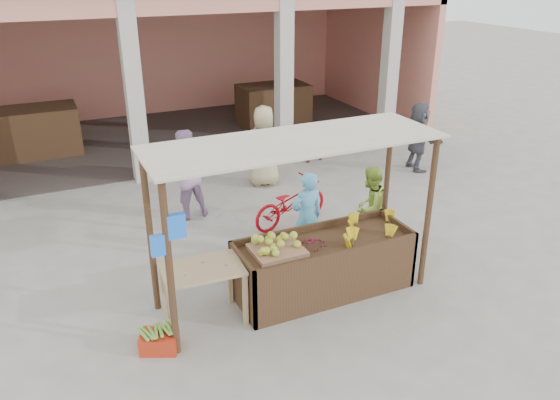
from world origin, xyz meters
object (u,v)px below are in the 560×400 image
fruit_stall (324,267)px  motorcycle (291,202)px  side_table (203,277)px  vendor_green (370,205)px  vendor_blue (307,214)px  red_crate (159,342)px

fruit_stall → motorcycle: size_ratio=1.52×
fruit_stall → side_table: 1.86m
vendor_green → motorcycle: vendor_green is taller
fruit_stall → vendor_blue: bearing=78.1°
vendor_blue → motorcycle: size_ratio=0.96×
fruit_stall → motorcycle: bearing=76.5°
side_table → motorcycle: 3.27m
fruit_stall → vendor_green: bearing=33.7°
red_crate → motorcycle: 4.01m
red_crate → vendor_green: (3.92, 1.24, 0.64)m
red_crate → vendor_green: size_ratio=0.30×
fruit_stall → red_crate: bearing=-172.9°
fruit_stall → side_table: side_table is taller
side_table → fruit_stall: bearing=3.3°
fruit_stall → side_table: bearing=179.8°
red_crate → side_table: bearing=49.1°
vendor_blue → red_crate: bearing=23.4°
red_crate → vendor_green: bearing=42.1°
motorcycle → vendor_blue: bearing=151.2°
vendor_blue → vendor_green: 1.18m
vendor_blue → motorcycle: bearing=-106.0°
side_table → vendor_green: bearing=19.4°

